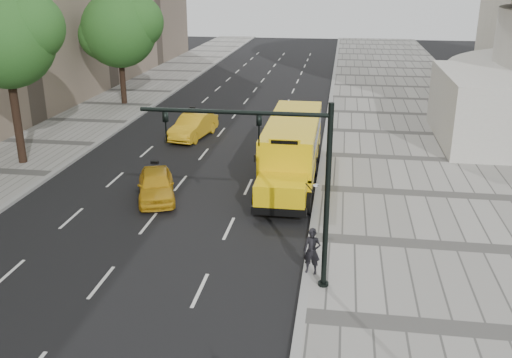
# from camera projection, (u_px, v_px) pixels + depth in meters

# --- Properties ---
(ground) EXTENTS (140.00, 140.00, 0.00)m
(ground) POSITION_uv_depth(u_px,v_px,m) (200.00, 184.00, 28.84)
(ground) COLOR black
(ground) RESTS_ON ground
(sidewalk_museum) EXTENTS (12.00, 140.00, 0.15)m
(sidewalk_museum) POSITION_uv_depth(u_px,v_px,m) (445.00, 196.00, 27.12)
(sidewalk_museum) COLOR gray
(sidewalk_museum) RESTS_ON ground
(curb_museum) EXTENTS (0.30, 140.00, 0.15)m
(curb_museum) POSITION_uv_depth(u_px,v_px,m) (319.00, 189.00, 27.97)
(curb_museum) COLOR gray
(curb_museum) RESTS_ON ground
(curb_far) EXTENTS (0.30, 140.00, 0.15)m
(curb_far) POSITION_uv_depth(u_px,v_px,m) (51.00, 175.00, 29.95)
(curb_far) COLOR gray
(curb_far) RESTS_ON ground
(tree_b) EXTENTS (5.78, 5.13, 9.42)m
(tree_b) POSITION_uv_depth(u_px,v_px,m) (7.00, 38.00, 29.46)
(tree_b) COLOR black
(tree_b) RESTS_ON ground
(tree_c) EXTENTS (6.53, 5.80, 8.82)m
(tree_c) POSITION_uv_depth(u_px,v_px,m) (120.00, 29.00, 44.19)
(tree_c) COLOR black
(tree_c) RESTS_ON ground
(school_bus) EXTENTS (2.96, 11.56, 3.19)m
(school_bus) POSITION_uv_depth(u_px,v_px,m) (292.00, 144.00, 29.39)
(school_bus) COLOR yellow
(school_bus) RESTS_ON ground
(taxi_near) EXTENTS (2.89, 4.42, 1.40)m
(taxi_near) POSITION_uv_depth(u_px,v_px,m) (156.00, 185.00, 26.75)
(taxi_near) COLOR gold
(taxi_near) RESTS_ON ground
(taxi_far) EXTENTS (2.41, 4.85, 1.53)m
(taxi_far) POSITION_uv_depth(u_px,v_px,m) (193.00, 126.00, 36.74)
(taxi_far) COLOR gold
(taxi_far) RESTS_ON ground
(pedestrian) EXTENTS (0.68, 0.52, 1.68)m
(pedestrian) POSITION_uv_depth(u_px,v_px,m) (312.00, 251.00, 19.74)
(pedestrian) COLOR black
(pedestrian) RESTS_ON sidewalk_museum
(traffic_signal) EXTENTS (6.18, 0.36, 6.40)m
(traffic_signal) POSITION_uv_depth(u_px,v_px,m) (284.00, 173.00, 18.08)
(traffic_signal) COLOR black
(traffic_signal) RESTS_ON ground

